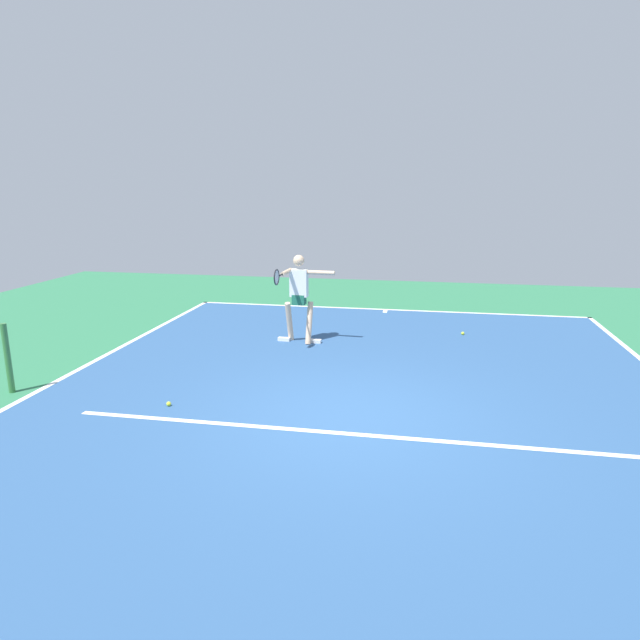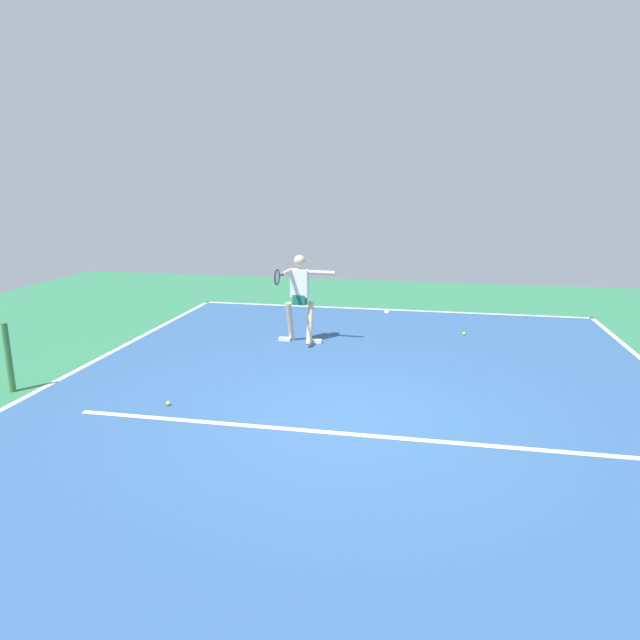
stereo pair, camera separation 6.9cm
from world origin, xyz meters
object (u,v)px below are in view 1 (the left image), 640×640
(net_post, at_px, (8,358))
(tennis_player, at_px, (299,293))
(tennis_ball_centre_court, at_px, (169,404))
(tennis_ball_by_baseline, at_px, (463,333))

(net_post, distance_m, tennis_player, 5.06)
(tennis_ball_centre_court, bearing_deg, tennis_ball_by_baseline, -132.55)
(tennis_player, height_order, tennis_ball_centre_court, tennis_player)
(net_post, distance_m, tennis_ball_centre_court, 2.61)
(tennis_ball_centre_court, xyz_separation_m, tennis_ball_by_baseline, (-4.33, -4.72, 0.00))
(tennis_ball_centre_court, bearing_deg, tennis_player, -107.25)
(tennis_ball_centre_court, bearing_deg, net_post, -1.61)
(tennis_player, bearing_deg, tennis_ball_by_baseline, -157.39)
(net_post, relative_size, tennis_player, 0.61)
(tennis_player, relative_size, tennis_ball_by_baseline, 26.54)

